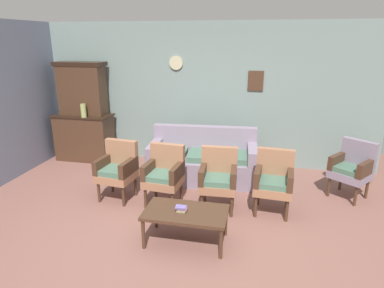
# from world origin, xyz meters

# --- Properties ---
(ground_plane) EXTENTS (7.68, 7.68, 0.00)m
(ground_plane) POSITION_xyz_m (0.00, 0.00, 0.00)
(ground_plane) COLOR #84564C
(wall_back_with_decor) EXTENTS (6.40, 0.09, 2.70)m
(wall_back_with_decor) POSITION_xyz_m (0.00, 2.63, 1.35)
(wall_back_with_decor) COLOR gray
(wall_back_with_decor) RESTS_ON ground
(side_cabinet) EXTENTS (1.16, 0.55, 0.93)m
(side_cabinet) POSITION_xyz_m (-2.46, 2.25, 0.47)
(side_cabinet) COLOR #472D1E
(side_cabinet) RESTS_ON ground
(cabinet_upper_hutch) EXTENTS (0.99, 0.38, 1.03)m
(cabinet_upper_hutch) POSITION_xyz_m (-2.46, 2.33, 1.45)
(cabinet_upper_hutch) COLOR #472D1E
(cabinet_upper_hutch) RESTS_ON side_cabinet
(vase_on_cabinet) EXTENTS (0.11, 0.11, 0.26)m
(vase_on_cabinet) POSITION_xyz_m (-2.33, 2.06, 1.06)
(vase_on_cabinet) COLOR tan
(vase_on_cabinet) RESTS_ON side_cabinet
(floral_couch) EXTENTS (1.89, 0.92, 0.90)m
(floral_couch) POSITION_xyz_m (0.09, 1.72, 0.33)
(floral_couch) COLOR gray
(floral_couch) RESTS_ON ground
(armchair_near_couch_end) EXTENTS (0.57, 0.55, 0.90)m
(armchair_near_couch_end) POSITION_xyz_m (-1.07, 0.74, 0.50)
(armchair_near_couch_end) COLOR #9E6B4C
(armchair_near_couch_end) RESTS_ON ground
(armchair_near_cabinet) EXTENTS (0.56, 0.53, 0.90)m
(armchair_near_cabinet) POSITION_xyz_m (-0.31, 0.70, 0.50)
(armchair_near_cabinet) COLOR #9E6B4C
(armchair_near_cabinet) RESTS_ON ground
(armchair_row_middle) EXTENTS (0.55, 0.52, 0.90)m
(armchair_row_middle) POSITION_xyz_m (0.49, 0.73, 0.50)
(armchair_row_middle) COLOR #9E6B4C
(armchair_row_middle) RESTS_ON ground
(armchair_by_doorway) EXTENTS (0.56, 0.53, 0.90)m
(armchair_by_doorway) POSITION_xyz_m (1.27, 0.79, 0.50)
(armchair_by_doorway) COLOR #9E6B4C
(armchair_by_doorway) RESTS_ON ground
(wingback_chair_by_fireplace) EXTENTS (0.71, 0.71, 0.90)m
(wingback_chair_by_fireplace) POSITION_xyz_m (2.47, 1.53, 0.50)
(wingback_chair_by_fireplace) COLOR gray
(wingback_chair_by_fireplace) RESTS_ON ground
(coffee_table) EXTENTS (1.00, 0.56, 0.42)m
(coffee_table) POSITION_xyz_m (0.22, -0.20, 0.38)
(coffee_table) COLOR #472D1E
(coffee_table) RESTS_ON ground
(book_stack_on_table) EXTENTS (0.14, 0.09, 0.07)m
(book_stack_on_table) POSITION_xyz_m (0.17, -0.22, 0.45)
(book_stack_on_table) COLOR #8C8F60
(book_stack_on_table) RESTS_ON coffee_table
(floor_vase_by_wall) EXTENTS (0.25, 0.25, 0.61)m
(floor_vase_by_wall) POSITION_xyz_m (2.85, 2.15, 0.31)
(floor_vase_by_wall) COLOR #826A50
(floor_vase_by_wall) RESTS_ON ground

